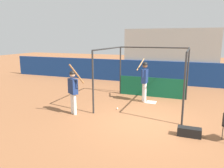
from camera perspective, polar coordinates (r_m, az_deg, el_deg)
name	(u,v)px	position (r m, az deg, el deg)	size (l,w,h in m)	color
ground_plane	(144,122)	(8.04, 8.38, -9.77)	(60.00, 60.00, 0.00)	#935B38
outfield_wall	(168,73)	(14.51, 14.40, 2.80)	(24.00, 0.12, 1.50)	navy
bleacher_section	(172,55)	(16.43, 15.41, 7.42)	(5.95, 4.00, 3.58)	#9E9E99
batting_cage	(149,77)	(10.54, 9.75, 1.72)	(3.46, 3.43, 2.53)	#282828
home_plate	(151,102)	(10.42, 10.23, -4.70)	(0.44, 0.44, 0.02)	white
player_batter	(145,78)	(10.23, 8.50, 1.65)	(0.51, 0.87, 2.00)	white
player_waiting	(73,88)	(8.58, -10.13, -1.09)	(0.80, 0.59, 2.04)	white
equipment_bag	(189,132)	(7.23, 19.52, -11.73)	(0.70, 0.28, 0.28)	black
baseball	(117,108)	(9.28, 1.39, -6.42)	(0.07, 0.07, 0.07)	white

